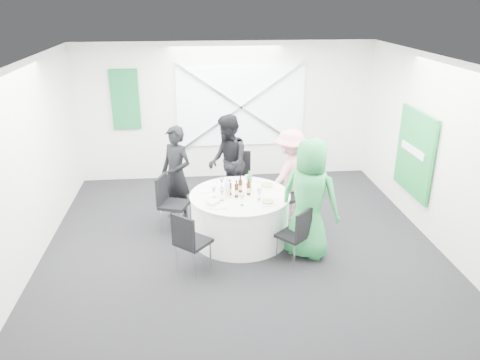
{
  "coord_description": "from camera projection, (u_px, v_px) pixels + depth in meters",
  "views": [
    {
      "loc": [
        -0.68,
        -6.39,
        3.64
      ],
      "look_at": [
        0.0,
        0.2,
        1.0
      ],
      "focal_mm": 35.0,
      "sensor_mm": 36.0,
      "label": 1
    }
  ],
  "objects": [
    {
      "name": "chair_back_right",
      "position": [
        296.0,
        189.0,
        7.89
      ],
      "size": [
        0.62,
        0.61,
        1.0
      ],
      "rotation": [
        0.0,
        0.0,
        -1.07
      ],
      "color": "black",
      "rests_on": "floor"
    },
    {
      "name": "plate_front_right",
      "position": [
        267.0,
        202.0,
        6.92
      ],
      "size": [
        0.26,
        0.26,
        0.04
      ],
      "color": "white",
      "rests_on": "banquet_table"
    },
    {
      "name": "fork_a",
      "position": [
        275.0,
        190.0,
        7.38
      ],
      "size": [
        0.08,
        0.14,
        0.01
      ],
      "primitive_type": "cube",
      "rotation": [
        0.0,
        0.0,
        0.5
      ],
      "color": "silver",
      "rests_on": "banquet_table"
    },
    {
      "name": "fork_c",
      "position": [
        216.0,
        184.0,
        7.61
      ],
      "size": [
        0.1,
        0.13,
        0.01
      ],
      "primitive_type": "cube",
      "rotation": [
        0.0,
        0.0,
        2.53
      ],
      "color": "silver",
      "rests_on": "banquet_table"
    },
    {
      "name": "window_brace_b",
      "position": [
        241.0,
        107.0,
        9.49
      ],
      "size": [
        2.63,
        0.05,
        1.84
      ],
      "primitive_type": "cube",
      "rotation": [
        0.0,
        -0.97,
        0.0
      ],
      "color": "silver",
      "rests_on": "window_panel"
    },
    {
      "name": "knife_c",
      "position": [
        203.0,
        193.0,
        7.27
      ],
      "size": [
        0.09,
        0.14,
        0.01
      ],
      "primitive_type": "cube",
      "rotation": [
        0.0,
        0.0,
        2.64
      ],
      "color": "silver",
      "rests_on": "banquet_table"
    },
    {
      "name": "chair_front_left",
      "position": [
        189.0,
        239.0,
        6.39
      ],
      "size": [
        0.58,
        0.58,
        0.91
      ],
      "rotation": [
        0.0,
        0.0,
        2.43
      ],
      "color": "black",
      "rests_on": "floor"
    },
    {
      "name": "knife_a",
      "position": [
        259.0,
        182.0,
        7.68
      ],
      "size": [
        0.1,
        0.13,
        0.01
      ],
      "primitive_type": "cube",
      "rotation": [
        0.0,
        0.0,
        0.61
      ],
      "color": "silver",
      "rests_on": "banquet_table"
    },
    {
      "name": "wine_glass_e",
      "position": [
        242.0,
        198.0,
        6.81
      ],
      "size": [
        0.07,
        0.07,
        0.17
      ],
      "color": "white",
      "rests_on": "banquet_table"
    },
    {
      "name": "person_woman_green",
      "position": [
        309.0,
        199.0,
        6.71
      ],
      "size": [
        1.05,
        0.95,
        1.8
      ],
      "primitive_type": "imported",
      "rotation": [
        0.0,
        0.0,
        2.58
      ],
      "color": "green",
      "rests_on": "floor"
    },
    {
      "name": "knife_b",
      "position": [
        227.0,
        181.0,
        7.72
      ],
      "size": [
        0.15,
        0.02,
        0.01
      ],
      "primitive_type": "cube",
      "rotation": [
        0.0,
        0.0,
        1.55
      ],
      "color": "silver",
      "rests_on": "banquet_table"
    },
    {
      "name": "green_sign",
      "position": [
        415.0,
        153.0,
        7.71
      ],
      "size": [
        0.05,
        1.2,
        1.4
      ],
      "primitive_type": "cube",
      "color": "#188736",
      "rests_on": "wall_right"
    },
    {
      "name": "person_man_back_left",
      "position": [
        176.0,
        174.0,
        7.87
      ],
      "size": [
        0.71,
        0.69,
        1.64
      ],
      "primitive_type": "imported",
      "rotation": [
        0.0,
        0.0,
        -0.7
      ],
      "color": "black",
      "rests_on": "floor"
    },
    {
      "name": "chair_front_right",
      "position": [
        297.0,
        232.0,
        6.65
      ],
      "size": [
        0.54,
        0.54,
        0.85
      ],
      "rotation": [
        0.0,
        0.0,
        3.88
      ],
      "color": "black",
      "rests_on": "floor"
    },
    {
      "name": "chair_back_left",
      "position": [
        169.0,
        199.0,
        7.57
      ],
      "size": [
        0.55,
        0.55,
        0.94
      ],
      "rotation": [
        0.0,
        0.0,
        1.22
      ],
      "color": "black",
      "rests_on": "floor"
    },
    {
      "name": "green_banner",
      "position": [
        125.0,
        100.0,
        9.23
      ],
      "size": [
        0.55,
        0.04,
        1.2
      ],
      "primitive_type": "cube",
      "color": "#146832",
      "rests_on": "wall_back"
    },
    {
      "name": "window_panel",
      "position": [
        241.0,
        107.0,
        9.53
      ],
      "size": [
        2.6,
        0.03,
        1.6
      ],
      "primitive_type": "cube",
      "color": "white",
      "rests_on": "wall_back"
    },
    {
      "name": "person_woman_pink",
      "position": [
        290.0,
        174.0,
        7.96
      ],
      "size": [
        1.09,
        0.99,
        1.57
      ],
      "primitive_type": "imported",
      "rotation": [
        0.0,
        0.0,
        -2.49
      ],
      "color": "pink",
      "rests_on": "floor"
    },
    {
      "name": "wine_glass_a",
      "position": [
        259.0,
        193.0,
        6.96
      ],
      "size": [
        0.07,
        0.07,
        0.17
      ],
      "color": "white",
      "rests_on": "banquet_table"
    },
    {
      "name": "beer_bottle_c",
      "position": [
        249.0,
        189.0,
        7.17
      ],
      "size": [
        0.06,
        0.06,
        0.27
      ],
      "color": "#3C180A",
      "rests_on": "banquet_table"
    },
    {
      "name": "wine_glass_f",
      "position": [
        247.0,
        178.0,
        7.54
      ],
      "size": [
        0.07,
        0.07,
        0.17
      ],
      "color": "white",
      "rests_on": "banquet_table"
    },
    {
      "name": "person_man_back",
      "position": [
        228.0,
        163.0,
        8.26
      ],
      "size": [
        0.53,
        0.87,
        1.72
      ],
      "primitive_type": "imported",
      "rotation": [
        0.0,
        0.0,
        -1.49
      ],
      "color": "black",
      "rests_on": "floor"
    },
    {
      "name": "fork_e",
      "position": [
        205.0,
        201.0,
        7.0
      ],
      "size": [
        0.1,
        0.13,
        0.01
      ],
      "primitive_type": "cube",
      "rotation": [
        0.0,
        0.0,
        -2.51
      ],
      "color": "silver",
      "rests_on": "banquet_table"
    },
    {
      "name": "wine_glass_c",
      "position": [
        222.0,
        181.0,
        7.42
      ],
      "size": [
        0.07,
        0.07,
        0.17
      ],
      "color": "white",
      "rests_on": "banquet_table"
    },
    {
      "name": "napkin",
      "position": [
        213.0,
        202.0,
        6.85
      ],
      "size": [
        0.22,
        0.22,
        0.05
      ],
      "primitive_type": "cube",
      "rotation": [
        0.0,
        0.0,
        0.86
      ],
      "color": "white",
      "rests_on": "plate_front_left"
    },
    {
      "name": "plate_front_left",
      "position": [
        217.0,
        205.0,
        6.83
      ],
      "size": [
        0.27,
        0.27,
        0.01
      ],
      "color": "white",
      "rests_on": "banquet_table"
    },
    {
      "name": "clear_water_bottle",
      "position": [
        227.0,
        190.0,
        7.09
      ],
      "size": [
        0.08,
        0.08,
        0.31
      ],
      "color": "white",
      "rests_on": "banquet_table"
    },
    {
      "name": "knife_d",
      "position": [
        275.0,
        200.0,
        7.02
      ],
      "size": [
        0.12,
        0.12,
        0.01
      ],
      "primitive_type": "cube",
      "rotation": [
        0.0,
        0.0,
        -0.8
      ],
      "color": "silver",
      "rests_on": "banquet_table"
    },
    {
      "name": "plate_back",
      "position": [
        242.0,
        179.0,
        7.78
      ],
      "size": [
        0.27,
        0.27,
        0.01
      ],
      "color": "white",
      "rests_on": "banquet_table"
    },
    {
      "name": "wine_glass_b",
      "position": [
        222.0,
        193.0,
        6.97
      ],
      "size": [
        0.07,
        0.07,
        0.17
      ],
      "color": "white",
      "rests_on": "banquet_table"
    },
    {
      "name": "floor",
      "position": [
        241.0,
        244.0,
        7.32
      ],
      "size": [
        6.0,
        6.0,
        0.0
      ],
      "primitive_type": "plane",
      "color": "black",
      "rests_on": "ground"
    },
    {
      "name": "fork_b",
      "position": [
        246.0,
        181.0,
        7.75
      ],
      "size": [
        0.15,
        0.02,
        0.01
      ],
      "primitive_type": "cube",
      "rotation": [
        0.0,
        0.0,
        1.6
      ],
      "color": "silver",
      "rests_on": "banquet_table"
    },
    {
      "name": "banquet_table",
      "position": [
        240.0,
        216.0,
        7.36
      ],
      "size": [
        1.56,
        1.56,
        0.76
      ],
      "color": "white",
      "rests_on": "floor"
    },
    {
      "name": "wine_glass_d",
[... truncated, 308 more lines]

